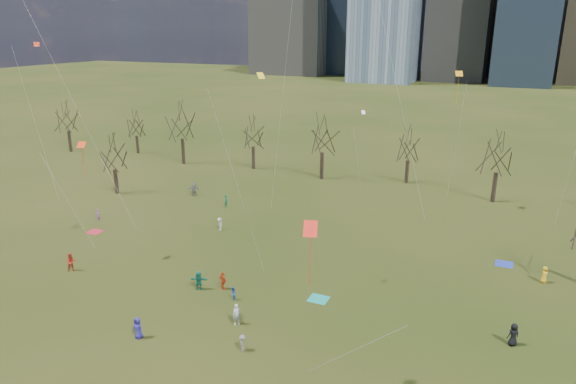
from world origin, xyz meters
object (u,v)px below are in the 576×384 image
at_px(person_0, 138,328).
at_px(person_4, 223,281).
at_px(blanket_teal, 318,299).
at_px(person_1, 237,315).
at_px(person_2, 71,262).
at_px(blanket_crimson, 95,232).
at_px(blanket_navy, 504,264).

relative_size(person_0, person_4, 1.02).
bearing_deg(blanket_teal, person_1, -125.29).
bearing_deg(person_2, blanket_teal, -41.41).
bearing_deg(blanket_crimson, person_2, -57.84).
bearing_deg(person_0, blanket_navy, 52.53).
bearing_deg(person_2, person_1, -57.55).
bearing_deg(person_1, person_4, 94.53).
relative_size(blanket_crimson, person_2, 0.92).
bearing_deg(person_0, blanket_teal, 53.93).
bearing_deg(blanket_navy, person_4, -145.34).
distance_m(person_0, person_2, 14.18).
bearing_deg(person_1, blanket_crimson, 120.63).
bearing_deg(person_4, person_0, 101.41).
bearing_deg(person_4, blanket_navy, -122.15).
distance_m(person_1, person_2, 18.51).
bearing_deg(person_4, blanket_teal, -144.75).
height_order(blanket_teal, person_2, person_2).
relative_size(blanket_navy, person_1, 0.94).
bearing_deg(person_2, blanket_navy, -26.37).
height_order(blanket_navy, person_1, person_1).
bearing_deg(blanket_crimson, person_1, -22.56).
xyz_separation_m(person_0, person_1, (5.66, 4.47, 0.03)).
xyz_separation_m(blanket_teal, person_1, (-4.30, -6.08, 0.83)).
height_order(person_0, person_4, person_0).
relative_size(blanket_crimson, person_1, 0.94).
bearing_deg(person_2, blanket_crimson, 69.77).
bearing_deg(blanket_crimson, blanket_teal, -7.58).
bearing_deg(blanket_teal, blanket_crimson, 172.42).
distance_m(person_2, person_4, 14.86).
distance_m(blanket_crimson, person_4, 20.47).
distance_m(blanket_crimson, person_1, 25.50).
xyz_separation_m(blanket_teal, person_2, (-22.74, -4.41, 0.85)).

